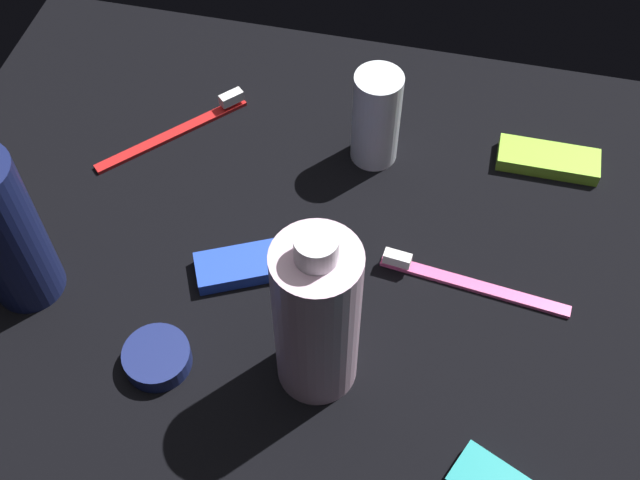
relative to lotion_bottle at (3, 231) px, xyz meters
The scene contains 9 objects.
ground_plane 28.75cm from the lotion_bottle, 19.07° to the left, with size 84.00×64.00×1.20cm, color black.
lotion_bottle is the anchor object (origin of this frame).
bodywash_bottle 28.23cm from the lotion_bottle, ahead, with size 6.91×6.91×19.42cm.
deodorant_stick 36.76cm from the lotion_bottle, 39.33° to the left, with size 4.88×4.88×10.84cm, color silver.
toothbrush_pink 41.16cm from the lotion_bottle, 12.54° to the left, with size 18.02×3.20×2.10cm.
toothbrush_red 24.44cm from the lotion_bottle, 71.11° to the left, with size 13.10×14.04×2.10cm.
snack_bar_lime 53.62cm from the lotion_bottle, 29.12° to the left, with size 10.40×4.00×1.50cm, color #8CD133.
snack_bar_blue 22.06cm from the lotion_bottle, 17.76° to the left, with size 10.40×4.00×1.50cm, color blue.
cream_tin_left 17.04cm from the lotion_bottle, 19.44° to the right, with size 5.92×5.92×1.85cm, color navy.
Camera 1 is at (9.56, -42.28, 63.14)cm, focal length 44.73 mm.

